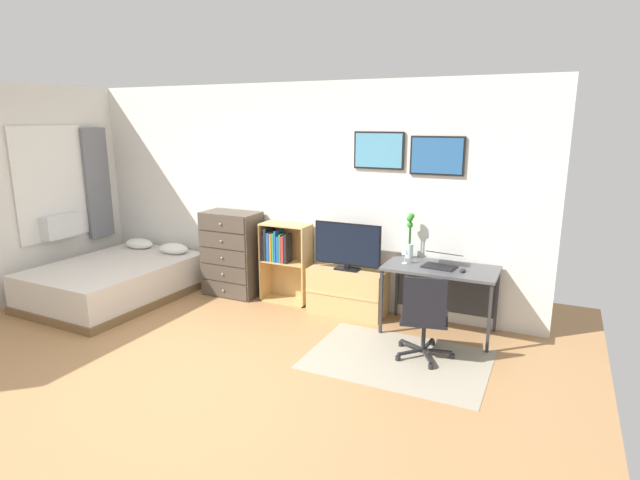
% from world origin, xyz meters
% --- Properties ---
extents(ground_plane, '(7.20, 7.20, 0.00)m').
position_xyz_m(ground_plane, '(0.00, 0.00, 0.00)').
color(ground_plane, '#A87A4C').
extents(wall_back_with_posters, '(6.12, 0.09, 2.70)m').
position_xyz_m(wall_back_with_posters, '(0.02, 2.43, 1.36)').
color(wall_back_with_posters, silver).
rests_on(wall_back_with_posters, ground_plane).
extents(area_rug, '(1.70, 1.20, 0.01)m').
position_xyz_m(area_rug, '(1.75, 1.24, 0.00)').
color(area_rug, '#9E937F').
rests_on(area_rug, ground_plane).
extents(bed, '(1.52, 2.05, 0.60)m').
position_xyz_m(bed, '(-2.05, 1.37, 0.24)').
color(bed, brown).
rests_on(bed, ground_plane).
extents(dresser, '(0.73, 0.46, 1.10)m').
position_xyz_m(dresser, '(-0.79, 2.15, 0.55)').
color(dresser, '#4C4238').
rests_on(dresser, ground_plane).
extents(bookshelf, '(0.62, 0.30, 1.00)m').
position_xyz_m(bookshelf, '(-0.07, 2.22, 0.60)').
color(bookshelf, tan).
rests_on(bookshelf, ground_plane).
extents(tv_stand, '(0.91, 0.41, 0.54)m').
position_xyz_m(tv_stand, '(0.84, 2.17, 0.27)').
color(tv_stand, tan).
rests_on(tv_stand, ground_plane).
extents(television, '(0.82, 0.16, 0.56)m').
position_xyz_m(television, '(0.84, 2.15, 0.82)').
color(television, black).
rests_on(television, tv_stand).
extents(desk, '(1.17, 0.63, 0.74)m').
position_xyz_m(desk, '(1.95, 2.14, 0.61)').
color(desk, '#4C4C4F').
rests_on(desk, ground_plane).
extents(office_chair, '(0.58, 0.57, 0.86)m').
position_xyz_m(office_chair, '(1.97, 1.34, 0.46)').
color(office_chair, '#232326').
rests_on(office_chair, ground_plane).
extents(laptop, '(0.39, 0.41, 0.15)m').
position_xyz_m(laptop, '(1.94, 2.10, 0.80)').
color(laptop, black).
rests_on(laptop, desk).
extents(computer_mouse, '(0.06, 0.10, 0.03)m').
position_xyz_m(computer_mouse, '(2.19, 1.98, 0.76)').
color(computer_mouse, '#262628').
rests_on(computer_mouse, desk).
extents(bamboo_vase, '(0.09, 0.09, 0.51)m').
position_xyz_m(bamboo_vase, '(1.54, 2.28, 0.98)').
color(bamboo_vase, silver).
rests_on(bamboo_vase, desk).
extents(wine_glass, '(0.07, 0.07, 0.18)m').
position_xyz_m(wine_glass, '(1.56, 2.02, 0.87)').
color(wine_glass, silver).
rests_on(wine_glass, desk).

